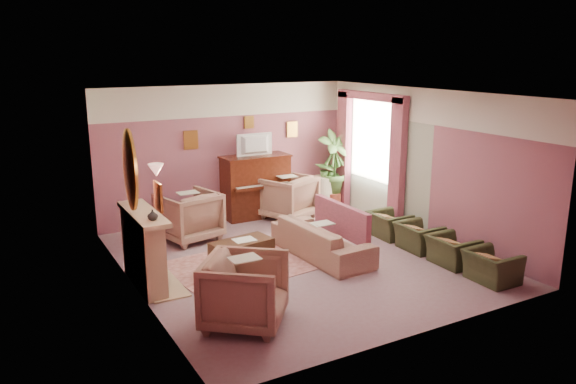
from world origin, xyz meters
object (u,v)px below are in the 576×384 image
coffee_table (242,253)px  floral_armchair_right (287,195)px  floral_armchair_left (189,213)px  olive_chair_b (453,246)px  piano (256,187)px  olive_chair_d (389,221)px  side_table (324,191)px  olive_chair_c (419,233)px  sofa (322,233)px  floral_armchair_front (245,288)px  olive_chair_a (492,262)px  television (256,143)px

coffee_table → floral_armchair_right: floral_armchair_right is taller
floral_armchair_left → olive_chair_b: floral_armchair_left is taller
piano → olive_chair_d: bearing=-57.4°
olive_chair_b → side_table: side_table is taller
coffee_table → olive_chair_b: size_ratio=1.34×
olive_chair_c → piano: bearing=115.7°
floral_armchair_left → olive_chair_b: size_ratio=1.38×
olive_chair_b → sofa: bearing=140.6°
floral_armchair_front → side_table: (4.02, 4.35, -0.16)m
olive_chair_a → coffee_table: bearing=141.6°
olive_chair_a → floral_armchair_left: bearing=129.0°
side_table → sofa: bearing=-123.6°
piano → side_table: bearing=-1.3°
piano → floral_armchair_right: piano is taller
olive_chair_d → side_table: bearing=87.3°
piano → side_table: (1.72, -0.04, -0.30)m
floral_armchair_left → olive_chair_d: size_ratio=1.38×
coffee_table → olive_chair_d: 3.09m
floral_armchair_front → side_table: floral_armchair_front is taller
piano → side_table: size_ratio=2.00×
coffee_table → floral_armchair_left: bearing=99.5°
piano → television: bearing=-90.0°
floral_armchair_left → floral_armchair_front: size_ratio=1.00×
television → side_table: size_ratio=1.14×
sofa → olive_chair_a: (1.68, -2.20, -0.10)m
coffee_table → olive_chair_a: bearing=-38.4°
olive_chair_a → piano: bearing=107.9°
television → floral_armchair_front: television is taller
floral_armchair_left → piano: bearing=23.8°
floral_armchair_right → olive_chair_b: bearing=-73.5°
sofa → coffee_table: bearing=170.1°
olive_chair_b → olive_chair_d: same height
coffee_table → olive_chair_d: bearing=0.2°
television → olive_chair_b: size_ratio=1.07×
floral_armchair_right → side_table: size_ratio=1.47×
floral_armchair_front → floral_armchair_right: bearing=54.4°
sofa → floral_armchair_front: (-2.21, -1.64, 0.09)m
floral_armchair_left → olive_chair_a: bearing=-51.0°
sofa → olive_chair_d: sofa is taller
piano → coffee_table: 2.95m
television → floral_armchair_left: television is taller
olive_chair_a → olive_chair_b: 0.82m
coffee_table → floral_armchair_right: 2.87m
olive_chair_b → coffee_table: bearing=152.2°
floral_armchair_front → television: bearing=62.1°
television → floral_armchair_left: size_ratio=0.78×
piano → olive_chair_b: bearing=-68.9°
sofa → floral_armchair_left: bearing=130.6°
floral_armchair_front → olive_chair_a: (3.90, -0.57, -0.19)m
piano → television: size_ratio=1.75×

